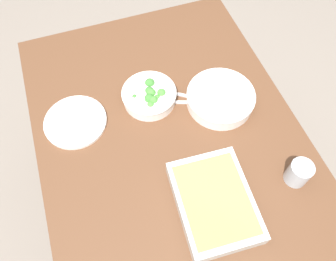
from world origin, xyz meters
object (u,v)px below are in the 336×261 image
object	(u,v)px
baking_dish	(214,202)
fork_on_table	(171,93)
broccoli_bowl	(149,95)
spoon_by_stew	(196,102)
stew_bowl	(220,98)
side_plate	(75,122)
drink_cup	(298,173)

from	to	relation	value
baking_dish	fork_on_table	distance (m)	0.45
broccoli_bowl	spoon_by_stew	bearing A→B (deg)	66.82
stew_bowl	side_plate	size ratio (longest dim) A/B	1.12
stew_bowl	broccoli_bowl	world-z (taller)	broccoli_bowl
stew_bowl	baking_dish	bearing A→B (deg)	-26.35
spoon_by_stew	fork_on_table	xyz separation A→B (m)	(-0.07, -0.07, -0.00)
stew_bowl	drink_cup	xyz separation A→B (m)	(0.35, 0.11, 0.01)
broccoli_bowl	spoon_by_stew	xyz separation A→B (m)	(0.07, 0.16, -0.03)
baking_dish	spoon_by_stew	size ratio (longest dim) A/B	1.83
baking_dish	drink_cup	distance (m)	0.28
stew_bowl	drink_cup	world-z (taller)	drink_cup
baking_dish	stew_bowl	bearing A→B (deg)	153.65
stew_bowl	fork_on_table	xyz separation A→B (m)	(-0.10, -0.15, -0.03)
side_plate	fork_on_table	bearing A→B (deg)	91.79
spoon_by_stew	side_plate	bearing A→B (deg)	-97.80
fork_on_table	baking_dish	bearing A→B (deg)	-2.46
stew_bowl	spoon_by_stew	world-z (taller)	stew_bowl
side_plate	baking_dish	bearing A→B (deg)	38.07
baking_dish	spoon_by_stew	distance (m)	0.39
stew_bowl	fork_on_table	size ratio (longest dim) A/B	1.55
side_plate	fork_on_table	distance (m)	0.36
stew_bowl	fork_on_table	distance (m)	0.19
fork_on_table	stew_bowl	bearing A→B (deg)	56.97
broccoli_bowl	drink_cup	bearing A→B (deg)	37.94
side_plate	drink_cup	bearing A→B (deg)	54.92
broccoli_bowl	drink_cup	world-z (taller)	drink_cup
spoon_by_stew	broccoli_bowl	bearing A→B (deg)	-113.18
stew_bowl	drink_cup	size ratio (longest dim) A/B	2.89
side_plate	fork_on_table	world-z (taller)	side_plate
broccoli_bowl	drink_cup	distance (m)	0.57
drink_cup	fork_on_table	xyz separation A→B (m)	(-0.45, -0.26, -0.04)
baking_dish	drink_cup	world-z (taller)	drink_cup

